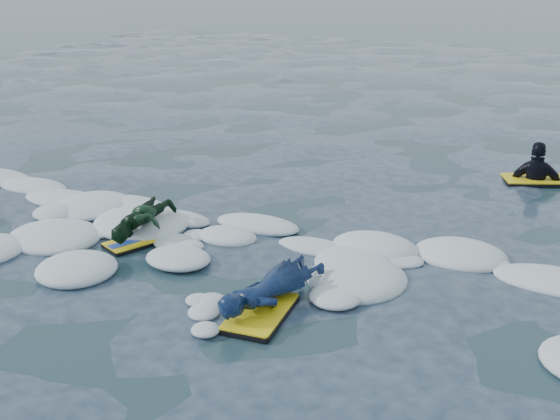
# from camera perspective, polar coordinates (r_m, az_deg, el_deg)

# --- Properties ---
(ground) EXTENTS (120.00, 120.00, 0.00)m
(ground) POSITION_cam_1_polar(r_m,az_deg,el_deg) (7.54, -4.60, -6.23)
(ground) COLOR #173139
(ground) RESTS_ON ground
(foam_band) EXTENTS (12.00, 3.10, 0.30)m
(foam_band) POSITION_cam_1_polar(r_m,az_deg,el_deg) (8.36, -1.17, -3.34)
(foam_band) COLOR silver
(foam_band) RESTS_ON ground
(prone_woman_unit) EXTENTS (0.83, 1.49, 0.36)m
(prone_woman_unit) POSITION_cam_1_polar(r_m,az_deg,el_deg) (7.03, -0.81, -6.56)
(prone_woman_unit) COLOR black
(prone_woman_unit) RESTS_ON ground
(prone_child_unit) EXTENTS (0.66, 1.16, 0.42)m
(prone_child_unit) POSITION_cam_1_polar(r_m,az_deg,el_deg) (8.77, -11.07, -1.06)
(prone_child_unit) COLOR black
(prone_child_unit) RESTS_ON ground
(waiting_rider_unit) EXTENTS (1.13, 0.89, 1.49)m
(waiting_rider_unit) POSITION_cam_1_polar(r_m,az_deg,el_deg) (11.49, 20.00, 1.65)
(waiting_rider_unit) COLOR black
(waiting_rider_unit) RESTS_ON ground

